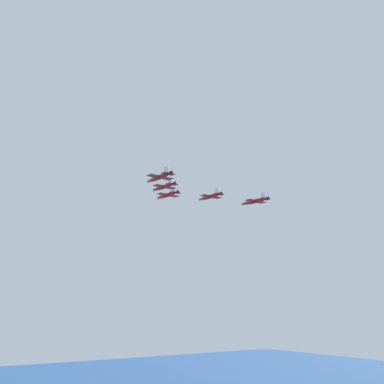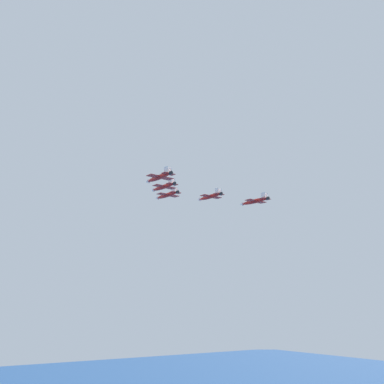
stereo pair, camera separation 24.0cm
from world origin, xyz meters
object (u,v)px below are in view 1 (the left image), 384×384
jet_right_outer (254,201)px  jet_right_wingman (210,197)px  jet_lead (167,195)px  jet_left_wingman (163,187)px  jet_left_outer (159,177)px

jet_right_outer → jet_right_wingman: bearing=40.1°
jet_right_wingman → jet_right_outer: 21.18m
jet_lead → jet_right_wingman: bearing=-139.5°
jet_left_wingman → jet_right_outer: jet_left_wingman is taller
jet_lead → jet_right_outer: 42.18m
jet_left_wingman → jet_left_outer: (12.24, 17.00, -1.52)m
jet_lead → jet_left_outer: size_ratio=1.04×
jet_right_outer → jet_lead: bearing=40.1°
jet_left_outer → jet_right_outer: 54.31m
jet_left_wingman → jet_right_outer: size_ratio=0.96×
jet_lead → jet_left_wingman: size_ratio=1.06×
jet_right_wingman → jet_left_outer: 43.74m
jet_left_wingman → jet_left_outer: jet_left_wingman is taller
jet_left_outer → jet_right_outer: size_ratio=0.98×
jet_lead → jet_right_wingman: jet_lead is taller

